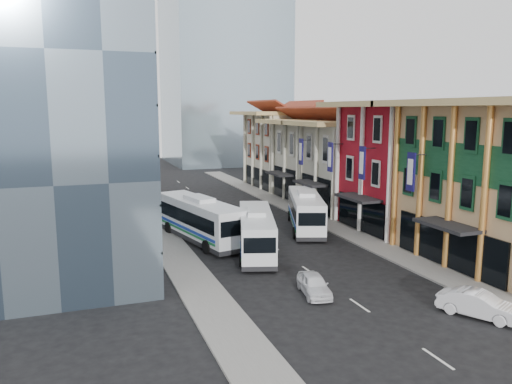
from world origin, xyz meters
name	(u,v)px	position (x,y,z in m)	size (l,w,h in m)	color
ground	(369,312)	(0.00, 0.00, 0.00)	(200.00, 200.00, 0.00)	black
sidewalk_right	(323,222)	(8.50, 22.00, 0.07)	(3.00, 90.00, 0.15)	slate
sidewalk_left	(162,235)	(-8.50, 22.00, 0.07)	(3.00, 90.00, 0.15)	slate
shophouse_tan	(495,186)	(14.00, 5.00, 6.00)	(8.00, 14.00, 12.00)	#D6AE7C
shophouse_red	(399,169)	(14.00, 17.00, 6.00)	(8.00, 10.00, 12.00)	#AD1320
shophouse_cream_near	(348,169)	(14.00, 26.50, 5.00)	(8.00, 9.00, 10.00)	beige
shophouse_cream_mid	(314,161)	(14.00, 35.50, 5.00)	(8.00, 9.00, 10.00)	beige
shophouse_cream_far	(283,151)	(14.00, 46.00, 5.50)	(8.00, 12.00, 11.00)	beige
office_tower	(53,67)	(-17.00, 19.00, 15.00)	(12.00, 26.00, 30.00)	#415367
office_block_far	(73,148)	(-16.00, 42.00, 7.00)	(10.00, 18.00, 14.00)	gray
bus_left_near	(256,231)	(-2.00, 13.87, 1.85)	(2.70, 11.51, 3.69)	silver
bus_left_far	(200,218)	(-5.50, 19.26, 2.05)	(2.99, 12.76, 4.09)	white
bus_right	(306,210)	(5.50, 20.12, 1.91)	(2.79, 11.91, 3.82)	white
sedan_left	(314,284)	(-1.80, 3.58, 0.67)	(1.60, 3.97, 1.35)	white
sedan_right	(479,304)	(5.50, -2.80, 0.75)	(1.58, 4.52, 1.49)	silver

